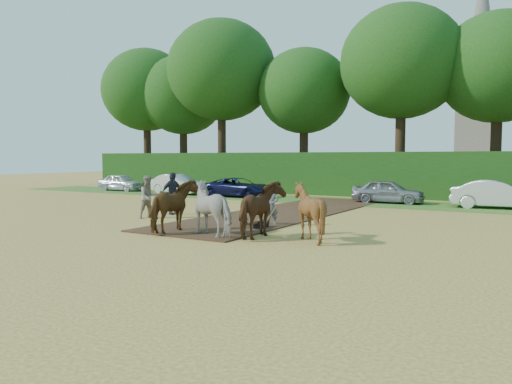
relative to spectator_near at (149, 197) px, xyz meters
The scene contains 10 objects.
ground 3.52m from the spectator_near, 37.14° to the right, with size 120.00×120.00×0.00m, color gold.
earth_strip 6.56m from the spectator_near, 49.61° to the left, with size 4.50×17.00×0.05m, color #472D1C.
grass_verge 12.28m from the spectator_near, 77.22° to the left, with size 50.00×5.00×0.03m, color #38601E.
hedgerow 16.68m from the spectator_near, 80.64° to the left, with size 46.00×1.60×3.00m, color #14380F.
spectator_near is the anchor object (origin of this frame).
spectator_far 1.60m from the spectator_near, 90.73° to the left, with size 1.15×0.48×1.96m, color #23242E.
plough_team 6.51m from the spectator_near, 19.53° to the right, with size 6.19×4.85×1.87m.
parked_cars 11.84m from the spectator_near, 93.20° to the left, with size 30.93×2.79×1.47m.
treeline 21.24m from the spectator_near, 87.03° to the left, with size 48.70×10.60×14.21m.
church 54.89m from the spectator_near, 82.78° to the left, with size 5.20×5.20×27.00m.
Camera 1 is at (12.45, -14.13, 2.67)m, focal length 35.00 mm.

